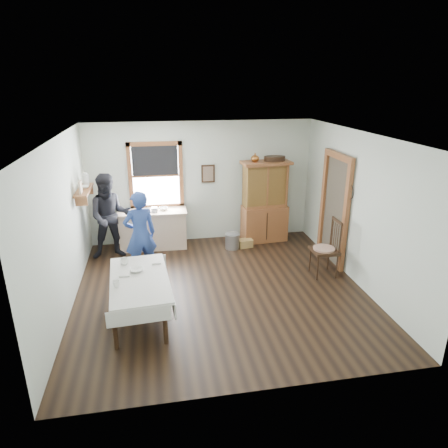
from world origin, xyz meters
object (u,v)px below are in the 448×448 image
at_px(china_hutch, 265,202).
at_px(dining_table, 141,298).
at_px(wicker_basket, 245,243).
at_px(woman_blue, 140,238).
at_px(spindle_chair, 325,248).
at_px(pail, 232,241).
at_px(figure_dark, 111,220).
at_px(work_counter, 153,229).

xyz_separation_m(china_hutch, dining_table, (-2.75, -2.78, -0.58)).
bearing_deg(china_hutch, wicker_basket, -151.50).
height_order(wicker_basket, woman_blue, woman_blue).
bearing_deg(spindle_chair, china_hutch, 109.24).
height_order(pail, woman_blue, woman_blue).
height_order(pail, wicker_basket, pail).
xyz_separation_m(dining_table, figure_dark, (-0.61, 2.44, 0.48)).
bearing_deg(figure_dark, pail, -6.43).
relative_size(pail, wicker_basket, 1.12).
xyz_separation_m(work_counter, dining_table, (-0.23, -2.79, -0.08)).
height_order(dining_table, figure_dark, figure_dark).
relative_size(china_hutch, wicker_basket, 6.13).
bearing_deg(china_hutch, woman_blue, -158.96).
bearing_deg(work_counter, figure_dark, -155.30).
relative_size(dining_table, figure_dark, 1.03).
xyz_separation_m(spindle_chair, woman_blue, (-3.38, 0.60, 0.21)).
height_order(china_hutch, dining_table, china_hutch).
bearing_deg(wicker_basket, work_counter, 170.03).
bearing_deg(dining_table, work_counter, 85.30).
height_order(work_counter, spindle_chair, spindle_chair).
height_order(china_hutch, wicker_basket, china_hutch).
bearing_deg(spindle_chair, work_counter, 149.49).
distance_m(dining_table, wicker_basket, 3.32).
bearing_deg(wicker_basket, woman_blue, -156.38).
distance_m(woman_blue, figure_dark, 1.15).
bearing_deg(figure_dark, woman_blue, -63.89).
height_order(china_hutch, spindle_chair, china_hutch).
bearing_deg(dining_table, wicker_basket, 47.54).
relative_size(wicker_basket, woman_blue, 0.20).
distance_m(dining_table, figure_dark, 2.56).
bearing_deg(pail, china_hutch, 23.43).
bearing_deg(china_hutch, pail, -161.04).
bearing_deg(pail, figure_dark, 179.72).
distance_m(pail, woman_blue, 2.24).
bearing_deg(woman_blue, dining_table, 73.64).
bearing_deg(woman_blue, figure_dark, -74.15).
bearing_deg(dining_table, pail, 51.39).
bearing_deg(work_counter, wicker_basket, -8.25).
xyz_separation_m(pail, wicker_basket, (0.30, 0.02, -0.08)).
relative_size(pail, woman_blue, 0.22).
height_order(china_hutch, pail, china_hutch).
relative_size(wicker_basket, figure_dark, 0.18).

